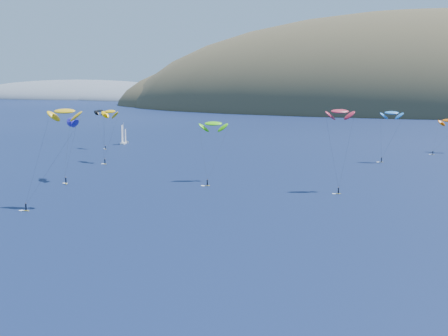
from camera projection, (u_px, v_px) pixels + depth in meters
name	position (u px, v px, depth m)	size (l,w,h in m)	color
island	(440.00, 121.00, 587.62)	(730.00, 300.00, 210.00)	#3D3526
headland	(95.00, 100.00, 920.80)	(460.00, 250.00, 60.00)	slate
sailboat	(124.00, 142.00, 287.12)	(8.34, 7.24, 10.01)	silver
kitesurfer_1	(110.00, 112.00, 226.35)	(9.08, 11.56, 20.53)	gold
kitesurfer_2	(64.00, 111.00, 148.23)	(10.00, 12.64, 24.90)	gold
kitesurfer_3	(213.00, 124.00, 185.80)	(9.01, 14.98, 19.20)	gold
kitesurfer_4	(392.00, 113.00, 225.44)	(8.35, 6.02, 20.01)	gold
kitesurfer_9	(340.00, 112.00, 168.56)	(8.35, 10.13, 23.60)	gold
kitesurfer_10	(73.00, 119.00, 187.06)	(8.65, 14.15, 20.62)	gold
kitesurfer_11	(448.00, 120.00, 255.19)	(10.24, 15.18, 15.22)	gold
kitesurfer_12	(100.00, 111.00, 269.00)	(8.60, 6.50, 18.10)	gold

